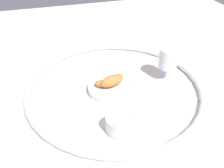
# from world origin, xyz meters

# --- Properties ---
(ground_plane) EXTENTS (2.20, 2.20, 0.00)m
(ground_plane) POSITION_xyz_m (0.00, 0.00, 0.00)
(ground_plane) COLOR silver
(table_chrome_rim) EXTENTS (0.70, 0.70, 0.02)m
(table_chrome_rim) POSITION_xyz_m (0.00, 0.00, 0.01)
(table_chrome_rim) COLOR silver
(table_chrome_rim) RESTS_ON ground_plane
(pastry_plate) EXTENTS (0.19, 0.19, 0.02)m
(pastry_plate) POSITION_xyz_m (-0.01, -0.01, 0.01)
(pastry_plate) COLOR white
(pastry_plate) RESTS_ON ground_plane
(croissant_large) EXTENTS (0.13, 0.09, 0.04)m
(croissant_large) POSITION_xyz_m (-0.01, -0.00, 0.04)
(croissant_large) COLOR #BC7A38
(croissant_large) RESTS_ON pastry_plate
(coffee_cup_near) EXTENTS (0.14, 0.14, 0.06)m
(coffee_cup_near) POSITION_xyz_m (-0.06, -0.22, 0.03)
(coffee_cup_near) COLOR white
(coffee_cup_near) RESTS_ON ground_plane
(juice_glass_left) EXTENTS (0.08, 0.08, 0.14)m
(juice_glass_left) POSITION_xyz_m (0.23, 0.01, 0.09)
(juice_glass_left) COLOR white
(juice_glass_left) RESTS_ON ground_plane
(sugar_packet) EXTENTS (0.06, 0.06, 0.01)m
(sugar_packet) POSITION_xyz_m (-0.10, 0.18, 0.00)
(sugar_packet) COLOR white
(sugar_packet) RESTS_ON ground_plane
(folded_napkin) EXTENTS (0.15, 0.15, 0.01)m
(folded_napkin) POSITION_xyz_m (0.22, -0.13, 0.00)
(folded_napkin) COLOR silver
(folded_napkin) RESTS_ON ground_plane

